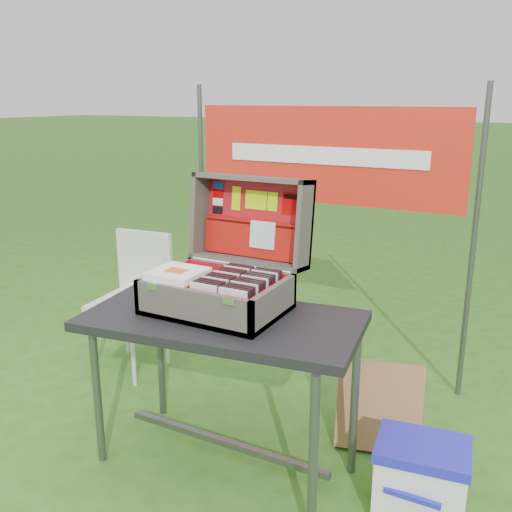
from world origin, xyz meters
The scene contains 95 objects.
ground centered at (0.00, 0.00, 0.00)m, with size 80.00×80.00×0.00m, color #2F5D17.
table centered at (0.02, -0.08, 0.36)m, with size 1.17×0.58×0.73m, color black, non-canonical shape.
table_top centered at (0.02, -0.08, 0.71)m, with size 1.17×0.58×0.04m, color black.
table_leg_fl centered at (-0.50, -0.31, 0.34)m, with size 0.04×0.04×0.69m, color #59595B.
table_leg_fr centered at (0.55, -0.31, 0.34)m, with size 0.04×0.04×0.69m, color #59595B.
table_leg_bl centered at (-0.50, 0.15, 0.34)m, with size 0.04×0.04×0.69m, color #59595B.
table_leg_br centered at (0.55, 0.15, 0.34)m, with size 0.04×0.04×0.69m, color #59595B.
table_brace centered at (0.02, -0.08, 0.12)m, with size 1.02×0.03×0.03m, color #59595B.
suitcase centered at (-0.03, 0.03, 1.00)m, with size 0.57×0.57×0.55m, color #554E42, non-canonical shape.
suitcase_base_bottom centered at (-0.03, -0.03, 0.74)m, with size 0.57×0.41×0.02m, color #554E42.
suitcase_base_wall_front centered at (-0.03, -0.23, 0.80)m, with size 0.57×0.02×0.15m, color #554E42.
suitcase_base_wall_back centered at (-0.03, 0.16, 0.80)m, with size 0.57×0.02×0.15m, color #554E42.
suitcase_base_wall_left centered at (-0.30, -0.03, 0.80)m, with size 0.02×0.41×0.15m, color #554E42.
suitcase_base_wall_right centered at (0.24, -0.03, 0.80)m, with size 0.02×0.41×0.15m, color #554E42.
suitcase_liner_floor centered at (-0.03, -0.03, 0.75)m, with size 0.52×0.36×0.01m, color red.
suitcase_latch_left centered at (-0.21, -0.24, 0.87)m, with size 0.05×0.01×0.03m, color silver.
suitcase_latch_right centered at (0.15, -0.24, 0.87)m, with size 0.05×0.01×0.03m, color silver.
suitcase_hinge centered at (-0.03, 0.17, 0.88)m, with size 0.02×0.02×0.51m, color silver.
suitcase_lid_back centered at (-0.03, 0.33, 1.07)m, with size 0.57×0.41×0.02m, color #554E42.
suitcase_lid_rim_far centered at (-0.03, 0.29, 1.26)m, with size 0.57×0.02×0.15m, color #554E42.
suitcase_lid_rim_near centered at (-0.03, 0.24, 0.88)m, with size 0.57×0.02×0.15m, color #554E42.
suitcase_lid_rim_left centered at (-0.30, 0.27, 1.07)m, with size 0.02×0.41×0.15m, color #554E42.
suitcase_lid_rim_right centered at (0.24, 0.27, 1.07)m, with size 0.02×0.41×0.15m, color #554E42.
suitcase_lid_liner centered at (-0.03, 0.32, 1.07)m, with size 0.52×0.36×0.01m, color red.
suitcase_liner_wall_front centered at (-0.03, -0.21, 0.82)m, with size 0.52×0.01×0.13m, color red.
suitcase_liner_wall_back centered at (-0.03, 0.14, 0.82)m, with size 0.52×0.01×0.13m, color red.
suitcase_liner_wall_left centered at (-0.29, -0.03, 0.82)m, with size 0.01×0.36×0.13m, color red.
suitcase_liner_wall_right centered at (0.23, -0.03, 0.82)m, with size 0.01×0.36×0.13m, color red.
suitcase_lid_pocket centered at (-0.03, 0.29, 0.98)m, with size 0.50×0.16×0.03m, color #A2120B.
suitcase_pocket_edge centered at (-0.03, 0.29, 1.06)m, with size 0.49×0.02×0.02m, color #A2120B.
suitcase_pocket_cd centered at (0.03, 0.27, 1.01)m, with size 0.13×0.13×0.01m, color silver.
lid_sticker_cc_a centered at (-0.24, 0.33, 1.21)m, with size 0.06×0.03×0.00m, color #1933B2.
lid_sticker_cc_b centered at (-0.24, 0.32, 1.17)m, with size 0.06×0.03×0.00m, color #BB0002.
lid_sticker_cc_c centered at (-0.24, 0.32, 1.13)m, with size 0.06×0.03×0.00m, color white.
lid_sticker_cc_d centered at (-0.24, 0.32, 1.09)m, with size 0.06×0.03×0.00m, color black.
lid_card_neon_tall centered at (-0.14, 0.32, 1.16)m, with size 0.05×0.11×0.00m, color #ADE604.
lid_card_neon_main centered at (-0.03, 0.32, 1.16)m, with size 0.11×0.09×0.00m, color #ADE604.
lid_card_neon_small centered at (0.05, 0.32, 1.16)m, with size 0.05×0.09×0.00m, color #ADE604.
lid_sticker_band centered at (0.16, 0.32, 1.16)m, with size 0.10×0.10×0.00m, color #BB0002.
lid_sticker_band_bar centered at (0.16, 0.33, 1.19)m, with size 0.09×0.02×0.00m, color black.
cd_left_0 centered at (0.00, -0.19, 0.83)m, with size 0.13×0.01×0.14m, color silver.
cd_left_1 centered at (0.00, -0.17, 0.83)m, with size 0.13×0.01×0.14m, color black.
cd_left_2 centered at (0.00, -0.15, 0.83)m, with size 0.13×0.01×0.14m, color black.
cd_left_3 centered at (0.00, -0.12, 0.83)m, with size 0.13×0.01×0.14m, color black.
cd_left_4 centered at (0.00, -0.10, 0.83)m, with size 0.13×0.01×0.14m, color silver.
cd_left_5 centered at (0.00, -0.08, 0.83)m, with size 0.13×0.01×0.14m, color black.
cd_left_6 centered at (0.00, -0.06, 0.83)m, with size 0.13×0.01×0.14m, color black.
cd_left_7 centered at (0.00, -0.03, 0.83)m, with size 0.13×0.01×0.14m, color black.
cd_left_8 centered at (0.00, -0.01, 0.83)m, with size 0.13×0.01×0.14m, color silver.
cd_left_9 centered at (0.00, 0.01, 0.83)m, with size 0.13×0.01×0.14m, color black.
cd_left_10 centered at (0.00, 0.03, 0.83)m, with size 0.13×0.01×0.14m, color black.
cd_left_11 centered at (0.00, 0.06, 0.83)m, with size 0.13×0.01×0.14m, color black.
cd_left_12 centered at (0.00, 0.08, 0.83)m, with size 0.13×0.01×0.14m, color silver.
cd_left_13 centered at (0.00, 0.10, 0.83)m, with size 0.13×0.01×0.14m, color black.
cd_left_14 centered at (0.00, 0.12, 0.83)m, with size 0.13×0.01×0.14m, color black.
cd_right_0 centered at (0.14, -0.19, 0.83)m, with size 0.13×0.01×0.14m, color silver.
cd_right_1 centered at (0.14, -0.17, 0.83)m, with size 0.13×0.01×0.14m, color black.
cd_right_2 centered at (0.14, -0.15, 0.83)m, with size 0.13×0.01×0.14m, color black.
cd_right_3 centered at (0.14, -0.12, 0.83)m, with size 0.13×0.01×0.14m, color black.
cd_right_4 centered at (0.14, -0.10, 0.83)m, with size 0.13×0.01×0.14m, color silver.
cd_right_5 centered at (0.14, -0.08, 0.83)m, with size 0.13×0.01×0.14m, color black.
cd_right_6 centered at (0.14, -0.06, 0.83)m, with size 0.13×0.01×0.14m, color black.
cd_right_7 centered at (0.14, -0.03, 0.83)m, with size 0.13×0.01×0.14m, color black.
cd_right_8 centered at (0.14, -0.01, 0.83)m, with size 0.13×0.01×0.14m, color silver.
cd_right_9 centered at (0.14, 0.01, 0.83)m, with size 0.13×0.01×0.14m, color black.
cd_right_10 centered at (0.14, 0.03, 0.83)m, with size 0.13×0.01×0.14m, color black.
cd_right_11 centered at (0.14, 0.06, 0.83)m, with size 0.13×0.01×0.14m, color black.
cd_right_12 centered at (0.14, 0.08, 0.83)m, with size 0.13×0.01×0.14m, color silver.
cd_right_13 centered at (0.14, 0.10, 0.83)m, with size 0.13×0.01×0.14m, color black.
cd_right_14 centered at (0.14, 0.12, 0.83)m, with size 0.13×0.01×0.14m, color black.
songbook_0 centered at (-0.18, -0.11, 0.88)m, with size 0.21×0.21×0.01m, color white.
songbook_1 centered at (-0.18, -0.11, 0.89)m, with size 0.21×0.21×0.01m, color white.
songbook_2 centered at (-0.18, -0.11, 0.89)m, with size 0.21×0.21×0.01m, color white.
songbook_3 centered at (-0.18, -0.11, 0.90)m, with size 0.21×0.21×0.01m, color white.
songbook_4 centered at (-0.18, -0.11, 0.90)m, with size 0.21×0.21×0.01m, color white.
songbook_5 centered at (-0.18, -0.11, 0.91)m, with size 0.21×0.21×0.01m, color white.
songbook_graphic centered at (-0.18, -0.12, 0.91)m, with size 0.09×0.07×0.00m, color #D85919.
cooler centered at (0.87, 0.02, 0.16)m, with size 0.36×0.27×0.32m, color white, non-canonical shape.
cooler_body centered at (0.87, 0.02, 0.14)m, with size 0.34×0.26×0.27m, color white.
cooler_lid centered at (0.87, 0.02, 0.29)m, with size 0.36×0.27×0.04m, color #2121BE.
cooler_handle centered at (0.87, -0.12, 0.17)m, with size 0.21×0.02×0.02m, color #2121BE.
chair centered at (-0.99, 0.48, 0.42)m, with size 0.38×0.42×0.84m, color silver, non-canonical shape.
chair_seat centered at (-0.99, 0.48, 0.43)m, with size 0.38×0.38×0.03m, color silver.
chair_backrest centered at (-0.99, 0.66, 0.64)m, with size 0.38×0.03×0.40m, color silver.
chair_leg_fl centered at (-1.15, 0.32, 0.21)m, with size 0.02×0.02×0.43m, color silver.
chair_leg_fr centered at (-0.83, 0.32, 0.21)m, with size 0.02×0.02×0.43m, color silver.
chair_leg_bl centered at (-1.15, 0.64, 0.21)m, with size 0.02×0.02×0.43m, color silver.
chair_leg_br centered at (-0.83, 0.64, 0.21)m, with size 0.02×0.02×0.43m, color silver.
chair_upright_left centered at (-1.15, 0.66, 0.63)m, with size 0.02×0.02×0.40m, color silver.
chair_upright_right centered at (-0.83, 0.66, 0.63)m, with size 0.02×0.02×0.40m, color silver.
cardboard_box centered at (0.59, 0.40, 0.21)m, with size 0.40×0.06×0.42m, color #9F6B3D.
banner_post_left centered at (-0.85, 1.10, 0.85)m, with size 0.03×0.03×1.70m, color #59595B.
banner_post_right centered at (0.85, 1.10, 0.85)m, with size 0.03×0.03×1.70m, color #59595B.
banner centered at (0.00, 1.09, 1.30)m, with size 1.60×0.01×0.55m, color red.
banner_text centered at (0.00, 1.08, 1.30)m, with size 1.20×0.00×0.10m, color white.
Camera 1 is at (1.21, -2.00, 1.62)m, focal length 40.00 mm.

